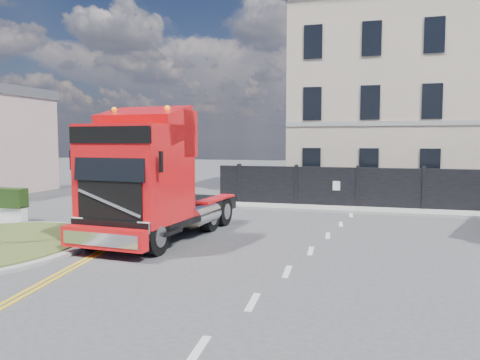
% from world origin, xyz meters
% --- Properties ---
extents(ground, '(120.00, 120.00, 0.00)m').
position_xyz_m(ground, '(0.00, 0.00, 0.00)').
color(ground, '#424244').
rests_on(ground, ground).
extents(hoarding_fence, '(18.80, 0.25, 2.00)m').
position_xyz_m(hoarding_fence, '(6.55, 9.00, 1.00)').
color(hoarding_fence, black).
rests_on(hoarding_fence, ground).
extents(georgian_building, '(12.30, 10.30, 12.80)m').
position_xyz_m(georgian_building, '(6.00, 16.50, 5.77)').
color(georgian_building, beige).
rests_on(georgian_building, ground).
extents(pavement_far, '(20.00, 1.60, 0.12)m').
position_xyz_m(pavement_far, '(6.00, 8.10, 0.06)').
color(pavement_far, '#979792').
rests_on(pavement_far, ground).
extents(truck, '(3.21, 7.34, 4.29)m').
position_xyz_m(truck, '(-2.34, -0.55, 1.92)').
color(truck, black).
rests_on(truck, ground).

